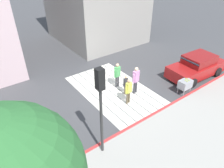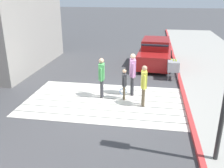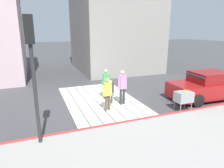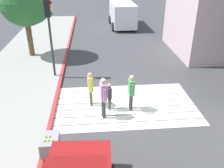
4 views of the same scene
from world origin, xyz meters
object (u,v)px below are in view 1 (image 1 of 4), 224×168
Objects in this scene: pedestrian_adult_side at (129,90)px; car_parked_near_curb at (196,67)px; traffic_light_corner at (100,97)px; tennis_ball_cart at (185,84)px; pedestrian_child_with_racket at (126,84)px; pedestrian_adult_lead at (117,74)px; pedestrian_adult_trailing at (136,78)px.

car_parked_near_curb is at bearing -94.21° from pedestrian_adult_side.
car_parked_near_curb is at bearing -80.09° from traffic_light_corner.
tennis_ball_cart is 3.63m from pedestrian_child_with_racket.
pedestrian_adult_side is at bearing 85.79° from car_parked_near_curb.
pedestrian_adult_trailing is at bearing -159.51° from pedestrian_adult_lead.
traffic_light_corner is 5.69m from pedestrian_adult_lead.
pedestrian_adult_lead is 1.84m from pedestrian_adult_side.
pedestrian_adult_lead is 0.98m from pedestrian_child_with_racket.
car_parked_near_curb reaches higher than pedestrian_child_with_racket.
tennis_ball_cart is at bearing -111.25° from pedestrian_adult_side.
car_parked_near_curb is 2.60× the size of pedestrian_adult_lead.
pedestrian_child_with_racket is (2.81, -3.66, -2.30)m from traffic_light_corner.
pedestrian_adult_lead is at bearing -44.88° from traffic_light_corner.
car_parked_near_curb is 3.38× the size of pedestrian_child_with_racket.
tennis_ball_cart is 3.05m from pedestrian_adult_trailing.
car_parked_near_curb is at bearing -102.95° from pedestrian_child_with_racket.
traffic_light_corner is at bearing 135.12° from pedestrian_adult_lead.
pedestrian_adult_trailing is at bearing -58.98° from traffic_light_corner.
pedestrian_child_with_racket is at bearing -52.49° from traffic_light_corner.
traffic_light_corner reaches higher than pedestrian_adult_lead.
traffic_light_corner is at bearing 99.91° from car_parked_near_curb.
pedestrian_adult_side is 1.25× the size of pedestrian_child_with_racket.
pedestrian_adult_trailing is (-1.23, -0.46, 0.08)m from pedestrian_adult_lead.
pedestrian_child_with_racket is at bearing 77.05° from car_parked_near_curb.
pedestrian_child_with_racket is (2.13, 2.94, 0.04)m from tennis_ball_cart.
pedestrian_adult_trailing reaches higher than pedestrian_adult_lead.
pedestrian_child_with_racket is (1.23, 5.37, -0.00)m from car_parked_near_curb.
pedestrian_adult_side is at bearing 68.75° from tennis_ball_cart.
pedestrian_child_with_racket is (-0.95, 0.08, -0.25)m from pedestrian_adult_lead.
pedestrian_adult_trailing reaches higher than tennis_ball_cart.
pedestrian_child_with_racket reaches higher than tennis_ball_cart.
pedestrian_adult_lead is at bearing 67.59° from car_parked_near_curb.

